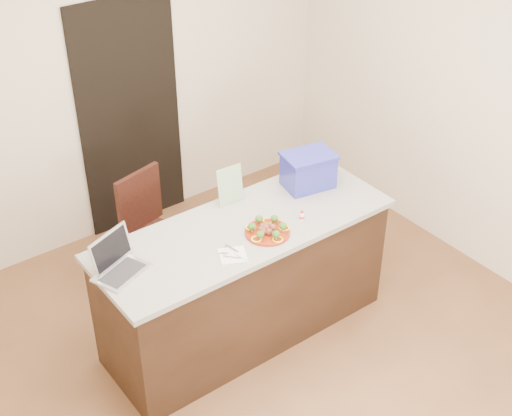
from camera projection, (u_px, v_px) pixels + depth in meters
ground at (266, 349)px, 5.04m from camera, size 4.00×4.00×0.00m
room_shell at (268, 148)px, 4.14m from camera, size 4.00×4.00×4.00m
doorway at (130, 117)px, 5.85m from camera, size 0.90×0.02×2.00m
island at (245, 280)px, 4.95m from camera, size 2.06×0.76×0.92m
plate at (267, 232)px, 4.62m from camera, size 0.30×0.30×0.02m
meatballs at (267, 228)px, 4.61m from camera, size 0.12×0.11×0.04m
broccoli at (267, 226)px, 4.59m from camera, size 0.23×0.25×0.04m
pepper_rings at (267, 231)px, 4.61m from camera, size 0.29×0.28×0.01m
napkin at (233, 255)px, 4.43m from camera, size 0.22×0.22×0.01m
fork at (229, 255)px, 4.42m from camera, size 0.09×0.14×0.00m
knife at (238, 254)px, 4.43m from camera, size 0.04×0.21×0.01m
yogurt_bottle at (302, 216)px, 4.74m from camera, size 0.03×0.03×0.07m
laptop at (117, 261)px, 4.28m from camera, size 0.38×0.36×0.23m
leaflet at (230, 185)px, 4.86m from camera, size 0.20×0.05×0.27m
blue_box at (308, 170)px, 5.04m from camera, size 0.40×0.32×0.26m
chair at (148, 224)px, 5.39m from camera, size 0.50×0.51×0.94m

